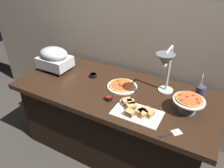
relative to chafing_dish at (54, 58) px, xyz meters
name	(u,v)px	position (x,y,z in m)	size (l,w,h in m)	color
ground_plane	(113,145)	(0.74, -0.04, -0.91)	(8.00, 8.00, 0.00)	#38332D
back_wall	(137,29)	(0.74, 0.46, 0.29)	(4.40, 0.04, 2.40)	tan
buffet_table	(114,119)	(0.74, -0.04, -0.52)	(1.90, 0.84, 0.76)	black
chafing_dish	(54,58)	(0.00, 0.00, 0.00)	(0.34, 0.25, 0.26)	#B7BABF
heat_lamp	(165,64)	(1.17, 0.02, 0.20)	(0.15, 0.33, 0.45)	#B7BABF
pizza_plate_front	(122,86)	(0.79, 0.03, -0.13)	(0.29, 0.29, 0.03)	white
pizza_plate_center	(189,101)	(1.41, -0.05, -0.04)	(0.25, 0.25, 0.13)	#595B60
sandwich_platter	(136,110)	(1.06, -0.26, -0.12)	(0.39, 0.23, 0.06)	white
sauce_cup_near	(93,75)	(0.45, 0.06, -0.13)	(0.07, 0.07, 0.04)	black
sauce_cup_far	(109,98)	(0.78, -0.21, -0.13)	(0.06, 0.06, 0.04)	black
utensil_holder	(200,92)	(1.47, 0.21, -0.09)	(0.08, 0.08, 0.23)	#383347
serving_spatula	(172,134)	(1.38, -0.36, -0.14)	(0.14, 0.15, 0.01)	#B7BABF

